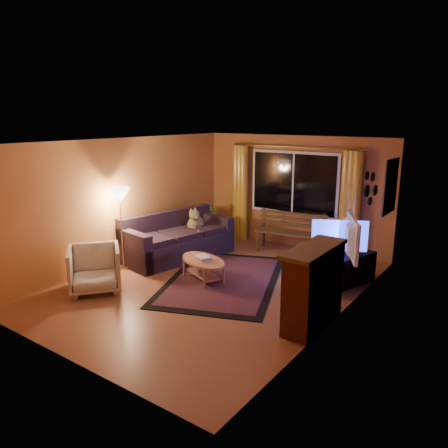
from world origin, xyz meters
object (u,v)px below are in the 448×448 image
Objects in this scene: armchair at (94,267)px; tv_console at (343,270)px; bench at (290,243)px; sofa at (178,236)px; floor_lamp at (122,229)px; coffee_table at (203,270)px.

armchair is 4.30m from tv_console.
bench is 1.15× the size of tv_console.
bench is 4.20m from armchair.
sofa is 1.45× the size of floor_lamp.
floor_lamp is 4.18m from tv_console.
floor_lamp is 1.82m from coffee_table.
sofa is at bearing -145.10° from bench.
bench is at bearing 14.72° from armchair.
bench is 0.65× the size of sofa.
floor_lamp is at bearing 62.96° from armchair.
tv_console is at bearing 30.44° from coffee_table.
sofa is 3.42m from tv_console.
tv_console reaches higher than coffee_table.
armchair is at bearing -65.82° from floor_lamp.
sofa is at bearing -153.29° from tv_console.
armchair reaches higher than bench.
coffee_table is 2.48m from tv_console.
floor_lamp is at bearing -138.68° from tv_console.
sofa reaches higher than bench.
tv_console is at bearing -12.28° from armchair.
armchair is (-1.71, -3.83, 0.20)m from bench.
sofa reaches higher than coffee_table.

